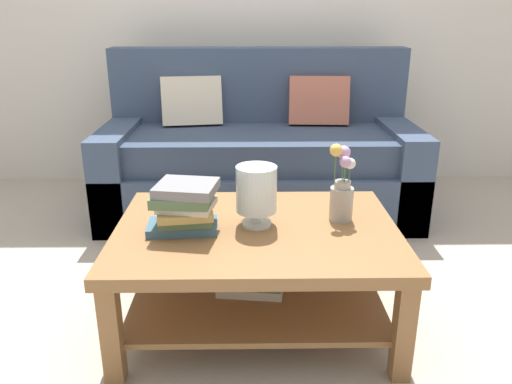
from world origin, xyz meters
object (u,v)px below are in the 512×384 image
at_px(book_stack_main, 185,207).
at_px(flower_pitcher, 342,190).
at_px(glass_hurricane_vase, 256,191).
at_px(couch, 259,157).
at_px(coffee_table, 256,254).

bearing_deg(book_stack_main, flower_pitcher, 9.40).
bearing_deg(flower_pitcher, glass_hurricane_vase, -171.41).
distance_m(couch, flower_pitcher, 1.34).
xyz_separation_m(coffee_table, glass_hurricane_vase, (0.00, 0.02, 0.28)).
bearing_deg(book_stack_main, couch, 76.70).
bearing_deg(couch, glass_hurricane_vase, -91.75).
relative_size(coffee_table, flower_pitcher, 3.49).
height_order(coffee_table, flower_pitcher, flower_pitcher).
height_order(book_stack_main, flower_pitcher, flower_pitcher).
bearing_deg(coffee_table, couch, 88.25).
xyz_separation_m(couch, coffee_table, (-0.04, -1.36, -0.03)).
xyz_separation_m(couch, glass_hurricane_vase, (-0.04, -1.34, 0.24)).
xyz_separation_m(coffee_table, flower_pitcher, (0.36, 0.07, 0.26)).
distance_m(coffee_table, glass_hurricane_vase, 0.28).
relative_size(glass_hurricane_vase, flower_pitcher, 0.76).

